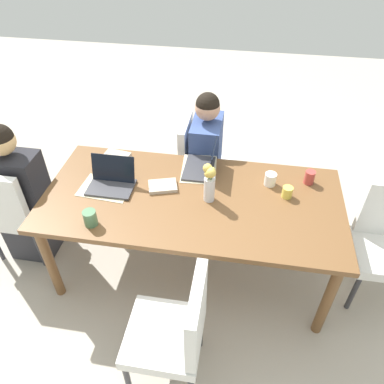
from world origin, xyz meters
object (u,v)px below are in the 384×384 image
Objects in this scene: dining_table at (192,205)px; flower_vase at (210,181)px; book_red_cover at (163,186)px; laptop_far_left_mid at (203,165)px; book_blue_cover at (116,157)px; coffee_mug_centre_right at (310,177)px; person_far_left_mid at (206,164)px; coffee_mug_near_left at (287,192)px; chair_far_left_mid at (198,162)px; laptop_head_left_left_near at (112,181)px; person_head_left_left_near at (24,200)px; chair_near_left_far at (176,330)px; chair_head_left_left_near at (13,208)px; coffee_mug_near_right at (90,218)px; coffee_mug_centre_left at (270,179)px.

dining_table is 0.27m from flower_vase.
laptop_far_left_mid is at bearing 27.81° from book_red_cover.
book_blue_cover is (-0.69, 0.02, -0.02)m from laptop_far_left_mid.
laptop_far_left_mid reaches higher than coffee_mug_centre_right.
coffee_mug_near_left is (0.64, -0.60, 0.27)m from person_far_left_mid.
person_far_left_mid is at bearing 152.50° from coffee_mug_centre_right.
laptop_head_left_left_near reaches higher than chair_far_left_mid.
book_blue_cover is (-0.59, -0.43, 0.28)m from chair_far_left_mid.
person_head_left_left_near is at bearing -178.45° from laptop_head_left_left_near.
flower_vase reaches higher than chair_near_left_far.
chair_head_left_left_near is at bearing -177.38° from flower_vase.
person_far_left_mid is 1.57m from chair_near_left_far.
laptop_head_left_left_near reaches higher than coffee_mug_centre_right.
chair_near_left_far is at bearing -31.89° from person_head_left_left_near.
coffee_mug_near_right reaches higher than coffee_mug_near_left.
laptop_head_left_left_near is at bearing 6.70° from chair_head_left_left_near.
chair_head_left_left_near is at bearing -171.17° from coffee_mug_centre_left.
chair_far_left_mid is at bearing 94.10° from chair_near_left_far.
chair_far_left_mid is at bearing 44.43° from book_blue_cover.
person_far_left_mid reaches higher than chair_head_left_left_near.
chair_near_left_far is (0.05, -0.85, -0.18)m from dining_table.
book_blue_cover is at bearing 130.29° from book_red_cover.
coffee_mug_centre_right is (0.69, 0.29, -0.11)m from flower_vase.
book_red_cover is (0.37, 0.43, -0.04)m from coffee_mug_near_right.
chair_far_left_mid reaches higher than coffee_mug_near_left.
chair_near_left_far is 2.81× the size of laptop_far_left_mid.
coffee_mug_centre_left is 0.77m from book_red_cover.
coffee_mug_near_right reaches higher than book_blue_cover.
chair_near_left_far is at bearing -94.65° from flower_vase.
flower_vase is 2.79× the size of coffee_mug_centre_right.
dining_table is 6.51× the size of laptop_head_left_left_near.
laptop_head_left_left_near is (0.75, 0.02, 0.27)m from person_head_left_left_near.
person_far_left_mid is at bearing 60.76° from coffee_mug_near_right.
coffee_mug_near_left is 0.41× the size of book_red_cover.
person_head_left_left_near is at bearing -166.97° from laptop_far_left_mid.
flower_vase is (1.45, -0.01, 0.39)m from person_head_left_left_near.
coffee_mug_centre_left is (0.41, 0.23, -0.12)m from flower_vase.
chair_near_left_far is 1.13m from laptop_head_left_left_near.
coffee_mug_near_right is at bearing 142.69° from chair_near_left_far.
chair_far_left_mid is (1.33, 0.84, 0.00)m from chair_head_left_left_near.
laptop_head_left_left_near is at bearing 177.03° from dining_table.
laptop_head_left_left_near is 2.97× the size of coffee_mug_near_right.
chair_far_left_mid reaches higher than coffee_mug_centre_left.
person_head_left_left_near is 4.22× the size of flower_vase.
dining_table is 1.74× the size of person_far_left_mid.
chair_near_left_far is (1.44, -0.79, 0.00)m from chair_head_left_left_near.
coffee_mug_near_right is 0.71m from book_blue_cover.
chair_head_left_left_near is 0.10m from person_head_left_left_near.
coffee_mug_near_left is at bearing 3.06° from person_head_left_left_near.
chair_far_left_mid is 9.59× the size of coffee_mug_centre_left.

